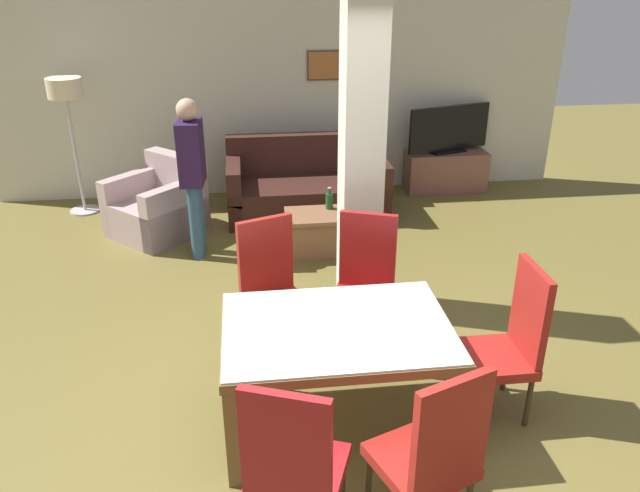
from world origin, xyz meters
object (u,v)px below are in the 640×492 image
at_px(dining_chair_far_left, 272,286).
at_px(dining_chair_head_right, 509,340).
at_px(tv_stand, 445,171).
at_px(bottle, 329,200).
at_px(dining_chair_far_right, 364,281).
at_px(dining_table, 337,347).
at_px(armchair, 159,208).
at_px(sofa, 307,189).
at_px(floor_lamp, 66,100).
at_px(dining_chair_near_left, 293,464).
at_px(dining_chair_near_right, 433,451).
at_px(standing_person, 192,169).
at_px(coffee_table, 315,232).
at_px(tv_screen, 449,130).

relative_size(dining_chair_far_left, dining_chair_head_right, 1.00).
bearing_deg(tv_stand, dining_chair_far_left, -125.71).
distance_m(bottle, tv_stand, 2.36).
relative_size(dining_chair_head_right, dining_chair_far_right, 1.00).
relative_size(dining_table, armchair, 1.20).
relative_size(sofa, bottle, 8.01).
height_order(dining_chair_head_right, floor_lamp, floor_lamp).
xyz_separation_m(dining_chair_near_left, floor_lamp, (-2.12, 5.04, 0.80)).
bearing_deg(dining_table, dining_chair_near_right, -68.96).
xyz_separation_m(bottle, standing_person, (-1.36, -0.04, 0.41)).
bearing_deg(dining_chair_head_right, tv_stand, -12.52).
relative_size(bottle, floor_lamp, 0.15).
bearing_deg(dining_chair_near_left, dining_table, 90.00).
xyz_separation_m(dining_chair_far_left, coffee_table, (0.52, 1.72, -0.33)).
distance_m(dining_chair_head_right, dining_chair_near_left, 1.75).
bearing_deg(dining_chair_near_left, armchair, 125.89).
xyz_separation_m(coffee_table, floor_lamp, (-2.64, 1.49, 1.13)).
bearing_deg(floor_lamp, dining_chair_far_right, -48.61).
bearing_deg(armchair, sofa, -123.05).
height_order(dining_chair_far_right, armchair, dining_chair_far_right).
height_order(bottle, floor_lamp, floor_lamp).
bearing_deg(bottle, coffee_table, -142.44).
bearing_deg(dining_chair_far_left, dining_table, 90.00).
relative_size(dining_chair_far_left, armchair, 0.90).
xyz_separation_m(dining_chair_near_right, floor_lamp, (-2.82, 5.04, 0.80)).
bearing_deg(standing_person, dining_table, 24.83).
bearing_deg(sofa, dining_chair_head_right, 104.02).
xyz_separation_m(dining_chair_far_left, dining_chair_near_right, (0.71, -1.83, 0.00)).
height_order(bottle, tv_screen, tv_screen).
relative_size(dining_table, floor_lamp, 0.89).
distance_m(armchair, tv_screen, 3.74).
relative_size(dining_chair_near_right, tv_stand, 1.02).
distance_m(dining_chair_head_right, armchair, 4.26).
bearing_deg(sofa, floor_lamp, -8.19).
bearing_deg(dining_chair_head_right, dining_table, 90.00).
bearing_deg(sofa, dining_chair_near_left, 83.21).
relative_size(dining_chair_near_right, standing_person, 0.66).
bearing_deg(dining_chair_far_right, dining_chair_head_right, 151.38).
relative_size(dining_chair_near_left, sofa, 0.57).
bearing_deg(dining_chair_far_right, dining_table, 90.00).
xyz_separation_m(dining_chair_far_left, tv_stand, (2.45, 3.40, -0.29)).
bearing_deg(standing_person, dining_chair_head_right, 42.62).
relative_size(dining_chair_far_right, floor_lamp, 0.67).
bearing_deg(armchair, standing_person, 170.18).
bearing_deg(dining_chair_near_left, dining_chair_near_right, 20.92).
distance_m(dining_chair_far_left, armchair, 2.69).
xyz_separation_m(tv_stand, standing_person, (-3.12, -1.60, 0.67)).
distance_m(dining_table, sofa, 3.75).
relative_size(dining_chair_near_right, dining_chair_near_left, 1.00).
distance_m(dining_table, dining_chair_near_left, 0.98).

